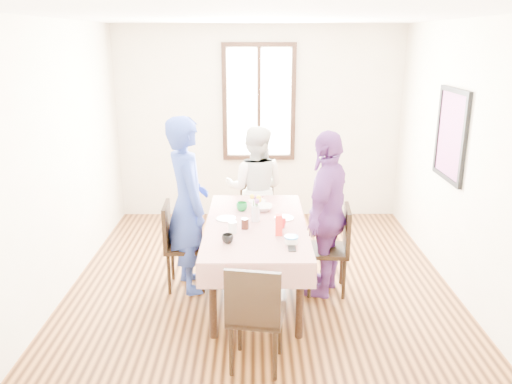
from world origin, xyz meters
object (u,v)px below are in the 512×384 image
chair_right (327,250)px  chair_near (257,314)px  person_right (327,214)px  chair_far (256,213)px  dining_table (256,259)px  person_left (186,205)px  person_far (256,189)px  chair_left (186,246)px

chair_right → chair_near: size_ratio=1.00×
person_right → chair_far: bearing=-124.4°
dining_table → person_right: 0.84m
chair_right → person_right: size_ratio=0.54×
chair_right → chair_far: bearing=37.5°
chair_near → person_right: size_ratio=0.54×
dining_table → person_right: (0.70, 0.05, 0.47)m
person_left → person_right: 1.41m
dining_table → person_left: bearing=166.9°
dining_table → chair_far: 1.20m
chair_right → person_far: (-0.72, 1.12, 0.31)m
dining_table → person_far: 1.24m
dining_table → chair_left: chair_left is taller
person_right → chair_left: bearing=-70.3°
person_far → person_left: bearing=64.5°
dining_table → person_right: bearing=4.4°
chair_right → chair_left: bearing=90.9°
chair_left → chair_right: 1.45m
dining_table → chair_far: size_ratio=1.91×
person_right → chair_right: bearing=114.1°
person_left → person_far: (0.70, 1.01, -0.13)m
dining_table → chair_near: bearing=-90.0°
chair_left → chair_far: same height
dining_table → chair_near: size_ratio=1.91×
person_right → dining_table: bearing=-61.5°
chair_near → person_left: 1.60m
chair_right → person_right: 0.39m
chair_left → chair_right: (1.44, -0.11, 0.00)m
chair_far → person_right: (0.70, -1.14, 0.39)m
chair_right → person_left: 1.50m
person_far → chair_left: bearing=63.8°
person_left → person_far: size_ratio=1.18×
chair_left → chair_right: size_ratio=1.00×
chair_left → person_right: (1.42, -0.11, 0.39)m
dining_table → chair_left: bearing=167.2°
chair_far → person_far: person_far is taller
dining_table → chair_near: chair_near is taller
person_far → chair_near: bearing=99.2°
chair_left → chair_near: 1.54m
chair_right → person_far: size_ratio=0.59×
chair_near → person_left: person_left is taller
chair_near → chair_far: bearing=99.4°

